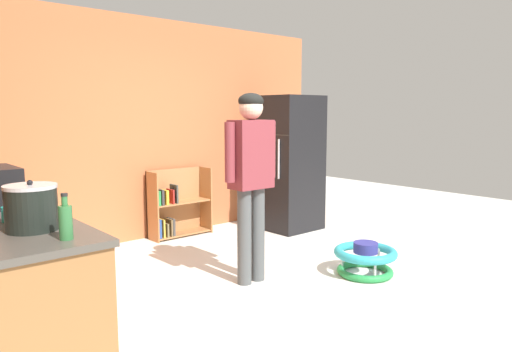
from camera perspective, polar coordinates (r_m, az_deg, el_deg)
name	(u,v)px	position (r m, az deg, el deg)	size (l,w,h in m)	color
ground_plane	(284,284)	(4.47, 3.36, -12.83)	(12.00, 12.00, 0.00)	silver
back_wall	(154,130)	(6.08, -12.11, 5.46)	(5.20, 0.06, 2.70)	#C26A3E
kitchen_counter	(6,281)	(3.63, -27.76, -11.06)	(0.65, 2.14, 0.90)	#9A6638
refrigerator	(290,163)	(6.38, 4.04, 1.56)	(0.73, 0.68, 1.78)	black
bookshelf	(175,207)	(6.12, -9.70, -3.72)	(0.80, 0.28, 0.85)	#AF7342
standing_person	(251,169)	(4.29, -0.60, 0.82)	(0.57, 0.23, 1.73)	#4C5052
baby_walker	(365,259)	(4.78, 12.95, -9.64)	(0.60, 0.60, 0.32)	green
crock_pot	(31,208)	(2.96, -25.31, -3.43)	(0.29, 0.29, 0.29)	black
green_glass_bottle	(66,221)	(2.69, -21.84, -5.02)	(0.07, 0.07, 0.25)	#33753D
orange_cup	(14,210)	(3.39, -26.97, -3.64)	(0.08, 0.08, 0.10)	orange
teal_cup	(9,214)	(3.26, -27.51, -4.09)	(0.08, 0.08, 0.10)	teal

